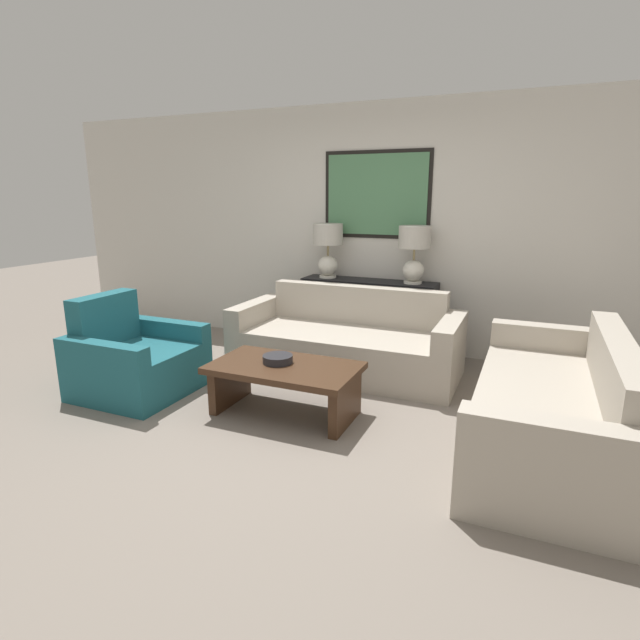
# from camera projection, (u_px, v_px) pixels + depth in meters

# --- Properties ---
(ground_plane) EXTENTS (20.00, 20.00, 0.00)m
(ground_plane) POSITION_uv_depth(u_px,v_px,m) (281.00, 428.00, 3.74)
(ground_plane) COLOR slate
(back_wall) EXTENTS (8.31, 0.12, 2.65)m
(back_wall) POSITION_uv_depth(u_px,v_px,m) (377.00, 229.00, 5.48)
(back_wall) COLOR beige
(back_wall) RESTS_ON ground_plane
(console_table) EXTENTS (1.47, 0.36, 0.80)m
(console_table) POSITION_uv_depth(u_px,v_px,m) (368.00, 316.00, 5.48)
(console_table) COLOR black
(console_table) RESTS_ON ground_plane
(table_lamp_left) EXTENTS (0.33, 0.33, 0.59)m
(table_lamp_left) POSITION_uv_depth(u_px,v_px,m) (328.00, 245.00, 5.48)
(table_lamp_left) COLOR silver
(table_lamp_left) RESTS_ON console_table
(table_lamp_right) EXTENTS (0.33, 0.33, 0.59)m
(table_lamp_right) POSITION_uv_depth(u_px,v_px,m) (414.00, 248.00, 5.11)
(table_lamp_right) COLOR silver
(table_lamp_right) RESTS_ON console_table
(couch_by_back_wall) EXTENTS (2.18, 0.93, 0.80)m
(couch_by_back_wall) POSITION_uv_depth(u_px,v_px,m) (347.00, 343.00, 4.92)
(couch_by_back_wall) COLOR #ADA393
(couch_by_back_wall) RESTS_ON ground_plane
(couch_by_side) EXTENTS (0.93, 2.18, 0.80)m
(couch_by_side) POSITION_uv_depth(u_px,v_px,m) (554.00, 409.00, 3.40)
(couch_by_side) COLOR #ADA393
(couch_by_side) RESTS_ON ground_plane
(coffee_table) EXTENTS (1.15, 0.66, 0.41)m
(coffee_table) POSITION_uv_depth(u_px,v_px,m) (285.00, 378.00, 3.92)
(coffee_table) COLOR #3D2616
(coffee_table) RESTS_ON ground_plane
(decorative_bowl) EXTENTS (0.24, 0.24, 0.06)m
(decorative_bowl) POSITION_uv_depth(u_px,v_px,m) (278.00, 359.00, 3.93)
(decorative_bowl) COLOR #232328
(decorative_bowl) RESTS_ON coffee_table
(armchair_near_back_wall) EXTENTS (0.89, 0.93, 0.85)m
(armchair_near_back_wall) POSITION_uv_depth(u_px,v_px,m) (135.00, 361.00, 4.39)
(armchair_near_back_wall) COLOR #1E5B66
(armchair_near_back_wall) RESTS_ON ground_plane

